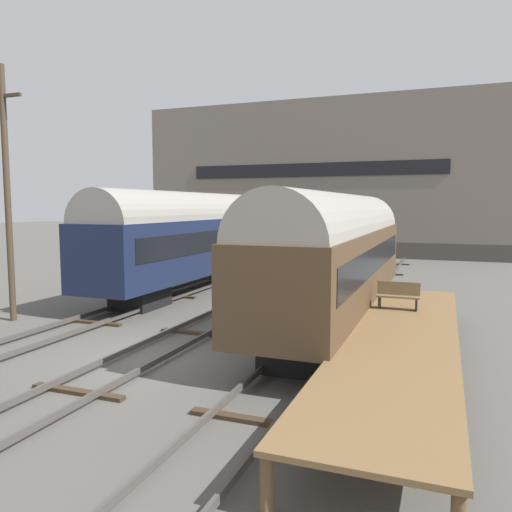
% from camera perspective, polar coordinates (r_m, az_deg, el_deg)
% --- Properties ---
extents(ground_plane, '(200.00, 200.00, 0.00)m').
position_cam_1_polar(ground_plane, '(15.50, -12.35, -11.36)').
color(ground_plane, '#56544F').
extents(track_left, '(2.60, 60.00, 0.26)m').
position_cam_1_polar(track_left, '(18.18, -24.24, -8.71)').
color(track_left, '#4C4742').
rests_on(track_left, ground).
extents(track_middle, '(2.60, 60.00, 0.26)m').
position_cam_1_polar(track_middle, '(15.45, -12.36, -10.86)').
color(track_middle, '#4C4742').
rests_on(track_middle, ground).
extents(track_right, '(2.60, 60.00, 0.26)m').
position_cam_1_polar(track_right, '(13.64, 3.80, -13.01)').
color(track_right, '#4C4742').
rests_on(track_right, ground).
extents(train_car_brown, '(2.95, 15.42, 5.00)m').
position_cam_1_polar(train_car_brown, '(18.86, 9.24, 0.54)').
color(train_car_brown, black).
rests_on(train_car_brown, ground).
extents(train_car_navy, '(3.02, 18.38, 5.24)m').
position_cam_1_polar(train_car_navy, '(27.69, -6.28, 2.54)').
color(train_car_navy, black).
rests_on(train_car_navy, ground).
extents(station_platform, '(2.87, 14.89, 1.08)m').
position_cam_1_polar(station_platform, '(14.23, 16.31, -8.85)').
color(station_platform, brown).
rests_on(station_platform, ground).
extents(bench, '(1.40, 0.40, 0.91)m').
position_cam_1_polar(bench, '(17.41, 15.94, -4.26)').
color(bench, brown).
rests_on(bench, station_platform).
extents(utility_pole, '(1.80, 0.24, 9.85)m').
position_cam_1_polar(utility_pole, '(21.66, -26.56, 6.65)').
color(utility_pole, '#473828').
rests_on(utility_pole, ground).
extents(warehouse_building, '(32.95, 11.02, 14.00)m').
position_cam_1_polar(warehouse_building, '(50.67, 7.95, 8.54)').
color(warehouse_building, '#46403A').
rests_on(warehouse_building, ground).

